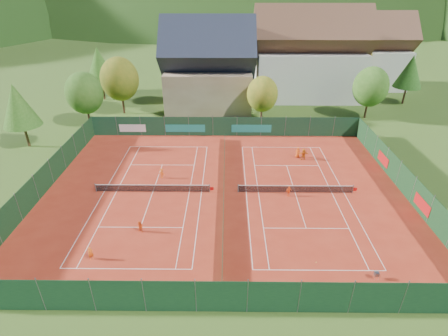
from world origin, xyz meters
TOP-DOWN VIEW (x-y plane):
  - ground at (0.00, 0.00)m, footprint 600.00×600.00m
  - clay_pad at (0.00, 0.00)m, footprint 40.00×32.00m
  - court_markings_left at (-8.00, 0.00)m, footprint 11.03×23.83m
  - court_markings_right at (8.00, 0.00)m, footprint 11.03×23.83m
  - tennis_net_left at (-7.85, 0.00)m, footprint 13.30×0.10m
  - tennis_net_right at (8.15, 0.00)m, footprint 13.30×0.10m
  - court_divider at (0.00, 0.00)m, footprint 0.03×28.80m
  - fence_north at (-0.46, 15.99)m, footprint 40.00×0.10m
  - fence_south at (0.00, -16.00)m, footprint 40.00×0.04m
  - fence_west at (-20.00, 0.00)m, footprint 0.04×32.00m
  - fence_east at (20.00, 0.05)m, footprint 0.09×32.00m
  - chalet at (-3.00, 30.00)m, footprint 16.20×12.00m
  - hotel_block_a at (16.00, 36.00)m, footprint 21.60×11.00m
  - hotel_block_b at (30.00, 44.00)m, footprint 17.28×10.00m
  - tree_west_front at (-22.00, 20.00)m, footprint 5.72×5.72m
  - tree_west_mid at (-18.00, 26.00)m, footprint 6.44×6.44m
  - tree_west_back at (-24.00, 34.00)m, footprint 5.60×5.60m
  - tree_center at (6.00, 22.00)m, footprint 5.01×5.01m
  - tree_east_front at (24.00, 24.00)m, footprint 5.72×5.72m
  - tree_east_mid at (34.00, 32.00)m, footprint 5.04×5.04m
  - tree_west_side at (-28.00, 12.00)m, footprint 5.04×5.04m
  - tree_east_back at (26.00, 40.00)m, footprint 7.15×7.15m
  - mountain_backdrop at (28.54, 233.48)m, footprint 820.00×530.00m
  - ball_hopper at (12.26, -12.79)m, footprint 0.34×0.34m
  - loose_ball_0 at (-7.95, -3.90)m, footprint 0.07×0.07m
  - loose_ball_1 at (7.93, -11.00)m, footprint 0.07×0.07m
  - player_left_near at (-11.20, -10.74)m, footprint 0.54×0.52m
  - player_left_mid at (-7.81, -7.10)m, footprint 0.74×0.68m
  - player_left_far at (-7.47, 3.12)m, footprint 0.93×0.74m
  - player_right_near at (7.13, -0.73)m, footprint 0.78×0.53m
  - player_right_far_a at (9.78, 8.80)m, footprint 0.76×0.55m
  - player_right_far_b at (10.42, 8.11)m, footprint 1.50×0.63m

SIDE VIEW (x-z plane):
  - mountain_backdrop at x=28.54m, z-range -160.64..81.36m
  - ground at x=0.00m, z-range -0.02..-0.02m
  - clay_pad at x=0.00m, z-range 0.00..0.01m
  - court_markings_left at x=-8.00m, z-range 0.01..0.01m
  - court_markings_right at x=8.00m, z-range 0.01..0.01m
  - loose_ball_0 at x=-7.95m, z-range 0.00..0.07m
  - loose_ball_1 at x=7.93m, z-range 0.00..0.07m
  - court_divider at x=0.00m, z-range 0.00..1.00m
  - tennis_net_left at x=-7.85m, z-range 0.00..1.02m
  - tennis_net_right at x=8.15m, z-range 0.00..1.02m
  - ball_hopper at x=12.26m, z-range 0.16..0.96m
  - player_right_near at x=7.13m, z-range 0.00..1.22m
  - player_left_mid at x=-7.81m, z-range 0.00..1.23m
  - player_left_near at x=-11.20m, z-range 0.00..1.25m
  - player_left_far at x=-7.47m, z-range 0.00..1.26m
  - player_right_far_a at x=9.78m, z-range 0.00..1.44m
  - player_right_far_b at x=10.42m, z-range 0.00..1.57m
  - fence_north at x=-0.46m, z-range -0.03..2.97m
  - fence_east at x=20.00m, z-range -0.02..2.98m
  - fence_south at x=0.00m, z-range 0.00..3.00m
  - fence_west at x=-20.00m, z-range 0.00..3.00m
  - tree_center at x=6.00m, z-range 0.92..8.52m
  - tree_west_front at x=-22.00m, z-range 1.05..9.74m
  - tree_east_front at x=24.00m, z-range 1.05..9.74m
  - tree_east_mid at x=34.00m, z-range 1.56..10.56m
  - tree_west_side at x=-28.00m, z-range 1.56..10.56m
  - tree_west_mid at x=-18.00m, z-range 1.18..10.96m
  - hotel_block_b at x=30.00m, z-range -1.13..14.37m
  - chalet at x=-3.00m, z-range -1.38..14.62m
  - tree_west_back at x=-24.00m, z-range 1.74..11.74m
  - tree_east_back at x=26.00m, z-range 1.31..12.18m
  - hotel_block_a at x=16.00m, z-range -1.24..16.01m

